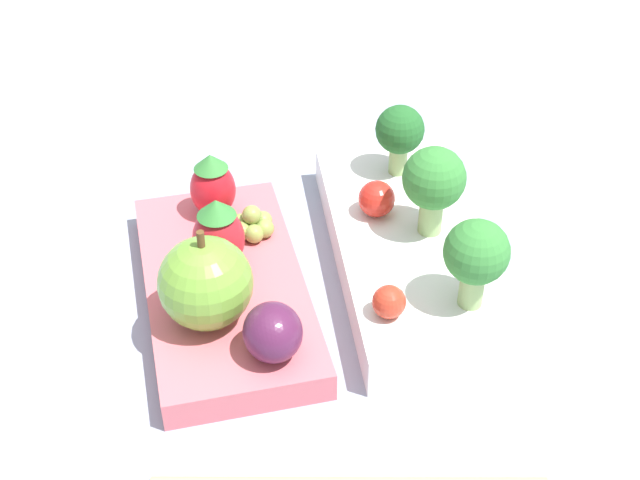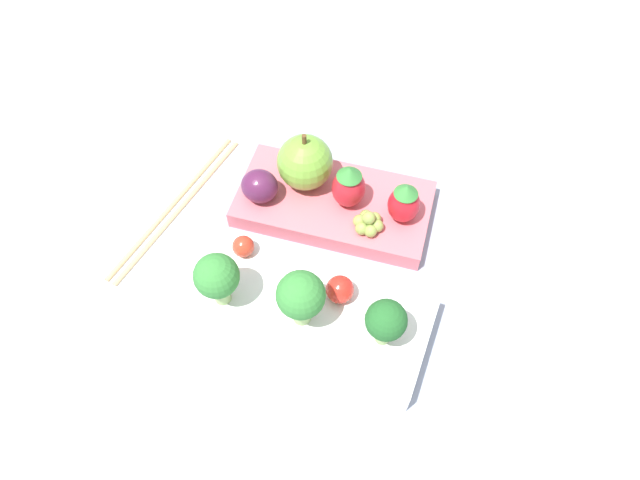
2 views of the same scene
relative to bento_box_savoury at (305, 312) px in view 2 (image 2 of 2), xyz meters
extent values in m
plane|color=#939EB2|center=(0.01, -0.06, -0.01)|extent=(4.00, 4.00, 0.00)
cube|color=white|center=(0.00, 0.00, 0.00)|extent=(0.23, 0.11, 0.03)
cube|color=#DB6670|center=(0.01, -0.13, 0.00)|extent=(0.20, 0.11, 0.02)
cylinder|color=#93B770|center=(0.00, 0.01, 0.03)|extent=(0.02, 0.02, 0.02)
sphere|color=#388438|center=(0.00, 0.01, 0.06)|extent=(0.04, 0.04, 0.04)
cylinder|color=#93B770|center=(0.07, 0.02, 0.03)|extent=(0.01, 0.01, 0.02)
sphere|color=#388438|center=(0.07, 0.02, 0.05)|extent=(0.04, 0.04, 0.04)
cylinder|color=#93B770|center=(-0.07, 0.01, 0.02)|extent=(0.01, 0.01, 0.02)
sphere|color=#236028|center=(-0.07, 0.01, 0.05)|extent=(0.04, 0.04, 0.04)
sphere|color=red|center=(-0.03, -0.02, 0.03)|extent=(0.03, 0.03, 0.03)
sphere|color=red|center=(0.07, -0.03, 0.02)|extent=(0.02, 0.02, 0.02)
sphere|color=#70A838|center=(0.05, -0.14, 0.03)|extent=(0.06, 0.06, 0.06)
cylinder|color=brown|center=(0.05, -0.14, 0.07)|extent=(0.00, 0.00, 0.01)
ellipsoid|color=red|center=(0.00, -0.13, 0.03)|extent=(0.03, 0.03, 0.04)
cone|color=#388438|center=(0.00, -0.13, 0.05)|extent=(0.03, 0.03, 0.01)
ellipsoid|color=red|center=(-0.06, -0.13, 0.03)|extent=(0.03, 0.03, 0.04)
cone|color=#388438|center=(-0.06, -0.13, 0.05)|extent=(0.02, 0.02, 0.01)
ellipsoid|color=#511E42|center=(0.08, -0.11, 0.02)|extent=(0.04, 0.03, 0.03)
sphere|color=#8EA84C|center=(-0.02, -0.10, 0.01)|extent=(0.01, 0.01, 0.01)
sphere|color=#8EA84C|center=(-0.03, -0.10, 0.01)|extent=(0.01, 0.01, 0.01)
sphere|color=#8EA84C|center=(-0.03, -0.10, 0.01)|extent=(0.01, 0.01, 0.01)
sphere|color=#8EA84C|center=(-0.04, -0.10, 0.01)|extent=(0.01, 0.01, 0.01)
sphere|color=#8EA84C|center=(-0.03, -0.11, 0.01)|extent=(0.01, 0.01, 0.01)
sphere|color=#8EA84C|center=(-0.03, -0.11, 0.01)|extent=(0.01, 0.01, 0.01)
sphere|color=#8EA84C|center=(-0.03, -0.10, 0.02)|extent=(0.01, 0.01, 0.01)
cylinder|color=tan|center=(0.18, -0.08, -0.01)|extent=(0.05, 0.21, 0.01)
cylinder|color=tan|center=(0.17, -0.08, -0.01)|extent=(0.05, 0.21, 0.01)
camera|label=1|loc=(0.44, -0.15, 0.38)|focal=50.00mm
camera|label=2|loc=(-0.09, 0.21, 0.47)|focal=32.00mm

